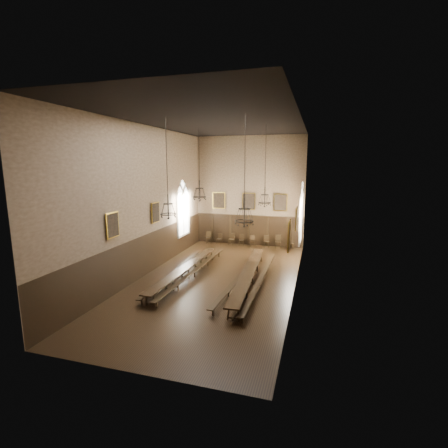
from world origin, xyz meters
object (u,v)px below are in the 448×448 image
at_px(bench_right_inner, 241,277).
at_px(chair_0, 209,240).
at_px(bench_right_outer, 260,281).
at_px(chair_6, 278,244).
at_px(chair_1, 219,241).
at_px(chandelier_front_right, 244,215).
at_px(table_left, 185,272).
at_px(chandelier_front_left, 168,208).
at_px(chair_2, 231,241).
at_px(table_right, 248,278).
at_px(chair_4, 252,243).
at_px(bench_left_outer, 175,272).
at_px(chair_5, 266,244).
at_px(chair_7, 290,245).
at_px(bench_left_inner, 195,272).
at_px(chandelier_back_right, 265,197).
at_px(chandelier_back_left, 200,193).
at_px(chair_3, 241,242).

height_order(bench_right_inner, chair_0, chair_0).
relative_size(bench_right_outer, chair_6, 9.55).
xyz_separation_m(chair_1, chandelier_front_right, (4.56, -10.75, 4.05)).
xyz_separation_m(table_left, bench_right_inner, (3.31, 0.33, -0.07)).
bearing_deg(chandelier_front_left, chair_2, 86.86).
bearing_deg(chair_6, table_right, -104.92).
bearing_deg(bench_right_outer, chair_4, 104.15).
distance_m(table_left, chandelier_front_left, 4.53).
relative_size(bench_left_outer, chair_5, 9.57).
bearing_deg(chair_1, chair_7, 9.85).
relative_size(bench_right_inner, chair_2, 10.17).
xyz_separation_m(chair_2, chair_7, (4.94, 0.00, 0.01)).
xyz_separation_m(chair_0, chair_7, (6.93, 0.10, -0.01)).
height_order(table_right, bench_left_inner, table_right).
bearing_deg(chandelier_back_right, bench_left_inner, -149.09).
relative_size(chair_7, chandelier_back_left, 0.22).
xyz_separation_m(chair_7, chandelier_front_right, (-1.43, -10.80, 4.01)).
height_order(bench_left_outer, chair_3, chair_3).
height_order(table_left, chair_0, chair_0).
bearing_deg(bench_left_inner, chair_6, 64.66).
xyz_separation_m(chair_0, chair_2, (1.99, 0.10, -0.02)).
distance_m(chair_0, chair_1, 0.94).
relative_size(table_right, chandelier_front_right, 1.93).
relative_size(table_right, chandelier_back_left, 2.18).
bearing_deg(chair_5, chandelier_back_right, -94.61).
distance_m(chair_2, chair_7, 4.94).
relative_size(table_right, chair_3, 10.98).
height_order(bench_right_outer, chair_0, chair_0).
bearing_deg(chandelier_back_right, chair_5, 96.97).
distance_m(chair_4, chandelier_back_left, 7.78).
bearing_deg(table_left, chair_1, 93.69).
bearing_deg(table_left, chandelier_front_left, -92.96).
distance_m(bench_left_outer, bench_left_inner, 1.21).
bearing_deg(table_left, chair_4, 75.06).
relative_size(chair_5, chandelier_back_right, 0.20).
bearing_deg(chair_4, chair_0, 166.89).
relative_size(table_right, chandelier_front_left, 2.00).
xyz_separation_m(bench_right_inner, chair_1, (-3.88, 8.43, -0.02)).
relative_size(table_right, chair_4, 11.05).
bearing_deg(bench_left_inner, chandelier_back_left, 102.68).
xyz_separation_m(table_right, chair_7, (1.61, 8.73, -0.09)).
relative_size(chair_2, chandelier_front_right, 0.19).
distance_m(chair_0, chair_4, 3.82).
height_order(chair_0, chair_2, chair_0).
xyz_separation_m(table_left, chair_6, (4.45, 8.80, -0.04)).
relative_size(bench_right_outer, chandelier_back_right, 2.08).
distance_m(chair_0, chair_5, 4.98).
distance_m(table_left, chair_6, 9.86).
height_order(chair_1, chair_2, chair_2).
bearing_deg(chair_0, chandelier_back_left, -92.78).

